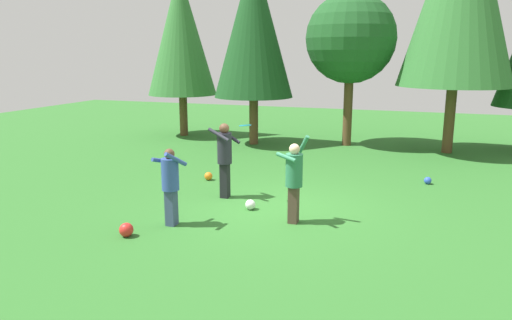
% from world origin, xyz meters
% --- Properties ---
extents(ground_plane, '(40.00, 40.00, 0.00)m').
position_xyz_m(ground_plane, '(0.00, 0.00, 0.00)').
color(ground_plane, '#2D6B28').
extents(person_thrower, '(0.66, 0.66, 1.80)m').
position_xyz_m(person_thrower, '(0.59, -0.66, 0.97)').
color(person_thrower, '#4C382D').
rests_on(person_thrower, ground_plane).
extents(person_catcher, '(0.71, 0.63, 1.78)m').
position_xyz_m(person_catcher, '(-1.39, 0.50, 1.06)').
color(person_catcher, black).
rests_on(person_catcher, ground_plane).
extents(person_bystander, '(0.65, 0.67, 1.56)m').
position_xyz_m(person_bystander, '(-1.67, -1.59, 0.92)').
color(person_bystander, '#38476B').
rests_on(person_bystander, ground_plane).
extents(frisbee, '(0.38, 0.38, 0.08)m').
position_xyz_m(frisbee, '(-0.81, 0.32, 1.78)').
color(frisbee, '#2393D1').
extents(ball_orange, '(0.22, 0.22, 0.22)m').
position_xyz_m(ball_orange, '(-2.44, 1.82, 0.11)').
color(ball_orange, orange).
rests_on(ball_orange, ground_plane).
extents(ball_red, '(0.27, 0.27, 0.27)m').
position_xyz_m(ball_red, '(-2.17, -2.42, 0.13)').
color(ball_red, red).
rests_on(ball_red, ground_plane).
extents(ball_white, '(0.22, 0.22, 0.22)m').
position_xyz_m(ball_white, '(-0.52, -0.17, 0.11)').
color(ball_white, white).
rests_on(ball_white, ground_plane).
extents(ball_blue, '(0.19, 0.19, 0.19)m').
position_xyz_m(ball_blue, '(3.16, 3.34, 0.10)').
color(ball_blue, blue).
rests_on(ball_blue, ground_plane).
extents(tree_far_left, '(2.77, 2.77, 6.62)m').
position_xyz_m(tree_far_left, '(-6.46, 8.12, 4.13)').
color(tree_far_left, brown).
rests_on(tree_far_left, ground_plane).
extents(tree_center, '(3.21, 3.21, 5.48)m').
position_xyz_m(tree_center, '(0.30, 8.14, 3.86)').
color(tree_center, brown).
rests_on(tree_center, ground_plane).
extents(tree_left, '(2.89, 2.89, 6.91)m').
position_xyz_m(tree_left, '(-3.05, 7.24, 4.32)').
color(tree_left, brown).
rests_on(tree_left, ground_plane).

